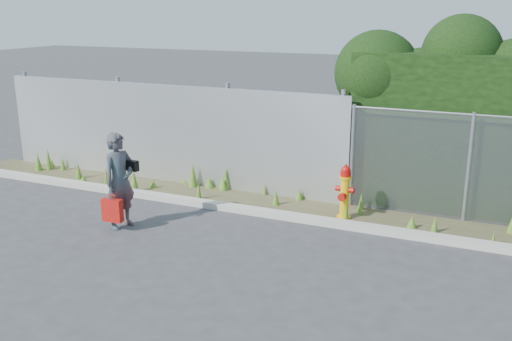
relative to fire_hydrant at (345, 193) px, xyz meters
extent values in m
plane|color=#39383B|center=(-1.13, -2.24, -0.51)|extent=(80.00, 80.00, 0.00)
cube|color=#ABA59A|center=(-1.13, -0.44, -0.45)|extent=(16.00, 0.22, 0.12)
cube|color=#484129|center=(-1.13, 0.16, -0.51)|extent=(16.00, 1.20, 0.01)
cone|color=#426D20|center=(-2.81, 0.69, -0.27)|extent=(0.19, 0.19, 0.49)
cone|color=#426D20|center=(-1.11, 0.65, -0.38)|extent=(0.16, 0.16, 0.26)
cone|color=#426D20|center=(-4.54, -0.23, -0.26)|extent=(0.21, 0.21, 0.50)
cone|color=#426D20|center=(-3.02, -0.12, -0.31)|extent=(0.12, 0.12, 0.40)
cone|color=#426D20|center=(2.61, -0.25, -0.39)|extent=(0.08, 0.08, 0.25)
cone|color=#426D20|center=(-5.45, -0.01, -0.32)|extent=(0.11, 0.11, 0.39)
cone|color=#426D20|center=(-3.19, 0.65, -0.39)|extent=(0.21, 0.21, 0.25)
cone|color=#426D20|center=(0.19, 0.58, -0.34)|extent=(0.13, 0.13, 0.34)
cone|color=#426D20|center=(1.65, -0.06, -0.36)|extent=(0.13, 0.13, 0.31)
cone|color=#426D20|center=(0.24, 0.31, -0.36)|extent=(0.11, 0.11, 0.32)
cone|color=#426D20|center=(-4.31, 0.14, -0.42)|extent=(0.18, 0.18, 0.19)
cone|color=#426D20|center=(-7.46, 0.38, -0.25)|extent=(0.17, 0.17, 0.53)
cone|color=#426D20|center=(-3.87, 0.80, -0.35)|extent=(0.21, 0.21, 0.32)
cone|color=#426D20|center=(-7.31, 0.81, -0.32)|extent=(0.16, 0.16, 0.38)
cone|color=#426D20|center=(1.25, -0.01, -0.40)|extent=(0.18, 0.18, 0.23)
cone|color=#426D20|center=(-3.15, 0.65, -0.42)|extent=(0.09, 0.09, 0.19)
cone|color=#426D20|center=(-1.89, 0.68, -0.39)|extent=(0.09, 0.09, 0.25)
cone|color=#426D20|center=(-5.60, 0.45, -0.27)|extent=(0.11, 0.11, 0.50)
cone|color=#426D20|center=(-5.89, -0.24, -0.41)|extent=(0.23, 0.23, 0.21)
cone|color=#426D20|center=(-7.63, 0.22, -0.29)|extent=(0.18, 0.18, 0.44)
cone|color=#426D20|center=(-2.90, 0.73, -0.38)|extent=(0.19, 0.19, 0.27)
cone|color=#426D20|center=(-7.52, 0.55, -0.40)|extent=(0.14, 0.14, 0.22)
cone|color=#426D20|center=(0.06, -0.07, -0.36)|extent=(0.08, 0.08, 0.30)
cone|color=#426D20|center=(-1.05, 0.78, -0.39)|extent=(0.17, 0.17, 0.24)
cone|color=#426D20|center=(-1.44, 0.18, -0.35)|extent=(0.15, 0.15, 0.32)
cone|color=#426D20|center=(-3.56, 0.58, -0.25)|extent=(0.21, 0.21, 0.53)
cone|color=#426D20|center=(-7.12, 0.49, -0.36)|extent=(0.15, 0.15, 0.30)
cone|color=#426D20|center=(-6.30, 0.07, -0.32)|extent=(0.16, 0.16, 0.38)
cone|color=#426D20|center=(-2.82, 0.60, -0.38)|extent=(0.17, 0.17, 0.27)
cube|color=#B7BBBF|center=(-4.38, 0.76, 0.59)|extent=(8.50, 0.08, 2.20)
cylinder|color=gray|center=(-8.43, 0.88, 0.64)|extent=(0.10, 0.10, 2.30)
cylinder|color=gray|center=(-5.63, 0.88, 0.64)|extent=(0.10, 0.10, 2.30)
cylinder|color=gray|center=(-2.83, 0.88, 0.64)|extent=(0.10, 0.10, 2.30)
cylinder|color=gray|center=(-0.33, 0.88, 0.64)|extent=(0.10, 0.10, 2.30)
cylinder|color=gray|center=(-0.08, 0.76, 0.51)|extent=(0.07, 0.07, 2.05)
cylinder|color=gray|center=(2.07, 0.76, 0.51)|extent=(0.07, 0.07, 2.05)
sphere|color=black|center=(0.12, 1.70, 2.04)|extent=(1.70, 1.70, 1.70)
sphere|color=black|center=(0.98, 1.81, 1.96)|extent=(1.21, 1.21, 1.21)
sphere|color=black|center=(1.68, 1.90, 2.44)|extent=(1.53, 1.53, 1.53)
cylinder|color=#E5B40C|center=(0.00, 0.01, -0.49)|extent=(0.26, 0.26, 0.06)
cylinder|color=#E5B40C|center=(0.00, 0.01, -0.12)|extent=(0.17, 0.17, 0.79)
cylinder|color=#E5B40C|center=(0.00, 0.01, 0.30)|extent=(0.22, 0.22, 0.05)
cylinder|color=#B20F0A|center=(0.00, 0.01, 0.36)|extent=(0.20, 0.20, 0.09)
sphere|color=#B20F0A|center=(0.00, 0.01, 0.43)|extent=(0.18, 0.18, 0.18)
cylinder|color=#B20F0A|center=(0.00, 0.01, 0.52)|extent=(0.05, 0.05, 0.05)
cylinder|color=#B20F0A|center=(-0.13, 0.01, 0.07)|extent=(0.09, 0.10, 0.10)
cylinder|color=#B20F0A|center=(0.13, 0.01, 0.07)|extent=(0.09, 0.10, 0.10)
cylinder|color=#B20F0A|center=(0.00, -0.12, -0.05)|extent=(0.14, 0.11, 0.14)
imported|color=#106468|center=(-3.57, -1.97, 0.35)|extent=(0.57, 0.72, 1.73)
cube|color=#A30910|center=(-3.58, -2.22, -0.12)|extent=(0.37, 0.14, 0.41)
cylinder|color=#A30910|center=(-3.58, -2.22, 0.15)|extent=(0.18, 0.02, 0.02)
cube|color=black|center=(-3.45, -1.76, 0.59)|extent=(0.25, 0.10, 0.19)
camera|label=1|loc=(2.50, -9.86, 3.31)|focal=40.00mm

